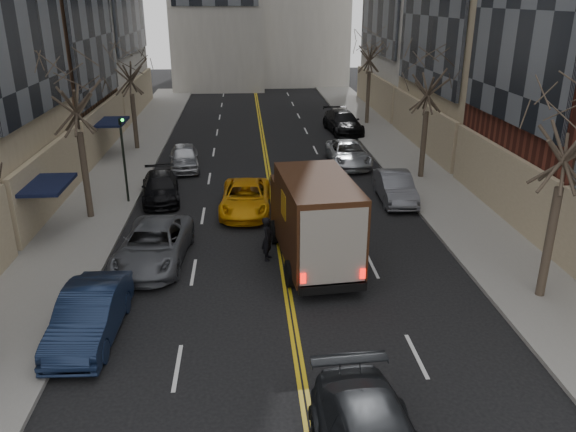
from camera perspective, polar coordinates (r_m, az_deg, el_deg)
The scene contains 18 objects.
sidewalk_left at distance 34.88m, azimuth -16.99°, elevation 4.06°, with size 4.00×66.00×0.15m, color slate.
sidewalk_right at distance 35.59m, azimuth 12.66°, elevation 4.82°, with size 4.00×66.00×0.15m, color slate.
tree_lf_mid at distance 26.84m, azimuth -21.09°, elevation 12.93°, with size 3.20×3.20×8.91m.
tree_lf_far at distance 39.48m, azimuth -15.89°, elevation 14.96°, with size 3.20×3.20×8.12m.
tree_rt_near at distance 19.78m, azimuth 26.94°, elevation 9.05°, with size 3.20×3.20×8.71m.
tree_rt_mid at distance 32.46m, azimuth 14.23°, elevation 14.14°, with size 3.20×3.20×8.32m.
tree_rt_far at distance 46.82m, azimuth 8.41°, elevation 17.29°, with size 3.20×3.20×9.11m.
traffic_signal at distance 29.10m, azimuth -16.41°, elevation 6.41°, with size 0.29×0.26×4.70m.
ups_truck at distance 21.78m, azimuth 2.62°, elevation -0.38°, with size 3.19×6.86×3.65m.
taxi at distance 27.61m, azimuth -4.33°, elevation 1.87°, with size 2.36×5.12×1.42m, color orange.
pedestrian at distance 22.41m, azimuth -2.09°, elevation -2.31°, with size 0.66×0.43×1.81m, color black.
parked_lf_b at distance 18.54m, azimuth -19.51°, elevation -9.46°, with size 1.66×4.75×1.57m, color #101A32.
parked_lf_c at distance 22.81m, azimuth -13.51°, elevation -2.89°, with size 2.51×5.44×1.51m, color #52555B.
parked_lf_d at distance 29.93m, azimuth -12.83°, elevation 2.85°, with size 1.86×4.57×1.33m, color black.
parked_lf_e at distance 35.17m, azimuth -10.50°, elevation 5.92°, with size 1.75×4.36×1.48m, color #A7A9AE.
parked_rt_a at distance 29.49m, azimuth 10.82°, elevation 2.89°, with size 1.58×4.52×1.49m, color #54565D.
parked_rt_b at distance 35.64m, azimuth 6.14°, elevation 6.33°, with size 2.41×5.23×1.45m, color #A8ABB0.
parked_rt_c at distance 44.43m, azimuth 5.59°, elevation 9.47°, with size 2.28×5.61×1.63m, color black.
Camera 1 is at (-1.40, -5.59, 9.90)m, focal length 35.00 mm.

